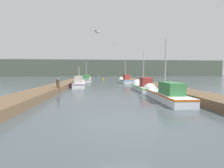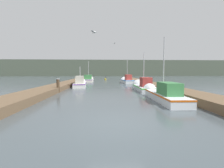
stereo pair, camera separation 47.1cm
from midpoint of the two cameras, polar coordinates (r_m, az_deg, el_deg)
ground_plane at (r=6.06m, az=2.98°, el=-15.03°), size 200.00×200.00×0.00m
dock_left at (r=22.35m, az=-18.43°, el=-0.14°), size 2.26×40.00×0.52m
dock_right at (r=22.77m, az=12.65°, el=0.07°), size 2.26×40.00×0.52m
distant_shore_ridge at (r=77.79m, az=-4.26°, el=5.96°), size 120.00×16.00×7.62m
fishing_boat_0 at (r=11.90m, az=17.68°, el=-3.38°), size 1.55×6.46×4.89m
fishing_boat_1 at (r=17.26m, az=10.82°, el=-0.86°), size 1.84×5.92×4.65m
fishing_boat_2 at (r=21.51m, az=-13.02°, el=0.31°), size 2.07×6.16×3.20m
fishing_boat_3 at (r=27.17m, az=4.50°, el=1.35°), size 1.94×4.87×4.51m
fishing_boat_4 at (r=31.53m, az=-10.07°, el=1.70°), size 1.79×5.10×4.71m
mooring_piling_0 at (r=15.42m, az=-20.69°, el=-0.64°), size 0.33×0.33×1.37m
mooring_piling_1 at (r=38.22m, az=4.09°, el=2.50°), size 0.36×0.36×1.18m
channel_buoy at (r=38.03m, az=-3.84°, el=1.81°), size 0.50×0.50×1.00m
seagull_lead at (r=9.83m, az=-7.05°, el=19.04°), size 0.39×0.53×0.12m
seagull_1 at (r=20.85m, az=-0.24°, el=15.19°), size 0.31×0.55×0.12m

